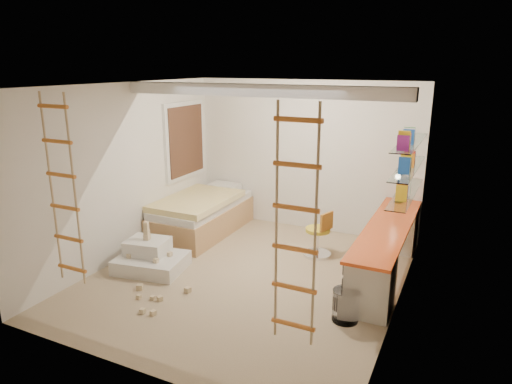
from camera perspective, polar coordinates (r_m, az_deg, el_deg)
The scene contains 15 objects.
floor at distance 6.44m, azimuth -1.17°, elevation -10.56°, with size 4.50×4.50×0.00m, color #9B8764.
ceiling_beam at distance 6.05m, azimuth 0.00°, elevation 12.59°, with size 4.00×0.18×0.16m, color white.
window_frame at distance 8.18m, azimuth -8.91°, elevation 6.40°, with size 0.06×1.15×1.35m, color white.
window_blind at distance 8.16m, azimuth -8.68°, elevation 6.38°, with size 0.02×1.00×1.20m, color #4C2D1E.
rope_ladder_left at distance 5.39m, azimuth -22.98°, elevation 0.07°, with size 0.41×0.04×2.13m, color #BD6D20, non-canonical shape.
rope_ladder_right at distance 3.86m, azimuth 4.95°, elevation -4.61°, with size 0.41×0.04×2.13m, color orange, non-canonical shape.
waste_bin at distance 5.47m, azimuth 11.13°, elevation -13.74°, with size 0.31×0.31×0.38m, color white.
desk at distance 6.55m, azimuth 15.98°, elevation -6.85°, with size 0.56×2.80×0.75m.
shelves at distance 6.47m, azimuth 18.46°, elevation 2.84°, with size 0.25×1.80×0.71m.
bed at distance 7.98m, azimuth -6.74°, elevation -2.79°, with size 1.02×2.00×0.69m.
task_lamp at distance 7.24m, azimuth 17.39°, elevation 1.30°, with size 0.14×0.36×0.57m.
swivel_chair at distance 7.05m, azimuth 7.84°, elevation -5.92°, with size 0.54×0.54×0.73m.
play_platform at distance 6.78m, azimuth -13.07°, elevation -8.06°, with size 1.04×0.87×0.41m.
toy_blocks at distance 6.28m, azimuth -12.99°, elevation -9.54°, with size 1.15×1.19×0.68m.
books at distance 6.44m, azimuth 18.58°, elevation 4.15°, with size 0.14×0.70×0.92m.
Camera 1 is at (2.61, -5.15, 2.86)m, focal length 32.00 mm.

